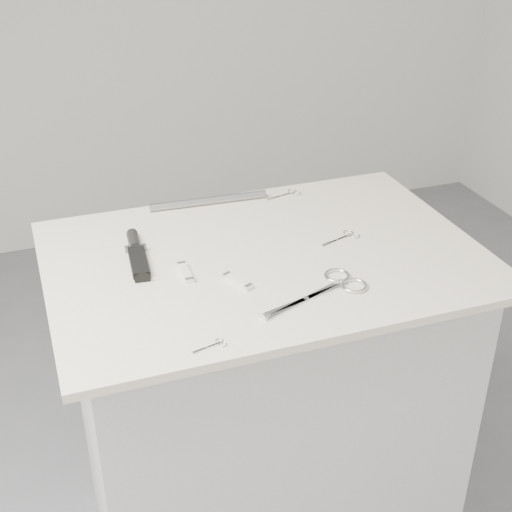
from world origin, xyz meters
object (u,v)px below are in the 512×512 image
object	(u,v)px
tiny_scissors	(214,345)
sheathed_knife	(136,252)
large_shears	(332,287)
pocket_knife_b	(237,281)
embroidery_scissors_b	(288,194)
pocket_knife_a	(185,273)
embroidery_scissors_a	(345,237)
plinth	(264,410)
metal_rail	(209,201)

from	to	relation	value
tiny_scissors	sheathed_knife	world-z (taller)	sheathed_knife
large_shears	pocket_knife_b	bearing A→B (deg)	136.17
large_shears	embroidery_scissors_b	xyz separation A→B (m)	(0.09, 0.48, -0.00)
embroidery_scissors_b	large_shears	bearing A→B (deg)	-115.10
pocket_knife_b	pocket_knife_a	bearing A→B (deg)	27.57
embroidery_scissors_a	plinth	bearing A→B (deg)	165.51
plinth	large_shears	size ratio (longest dim) A/B	3.51
plinth	embroidery_scissors_b	xyz separation A→B (m)	(0.17, 0.29, 0.47)
large_shears	plinth	bearing A→B (deg)	95.15
embroidery_scissors_a	embroidery_scissors_b	size ratio (longest dim) A/B	1.05
embroidery_scissors_a	pocket_knife_a	bearing A→B (deg)	167.35
pocket_knife_b	metal_rail	bearing A→B (deg)	-32.45
embroidery_scissors_a	tiny_scissors	world-z (taller)	same
sheathed_knife	pocket_knife_a	world-z (taller)	sheathed_knife
embroidery_scissors_a	metal_rail	xyz separation A→B (m)	(-0.26, 0.29, 0.01)
tiny_scissors	pocket_knife_b	distance (m)	0.23
large_shears	pocket_knife_a	size ratio (longest dim) A/B	3.09
sheathed_knife	pocket_knife_b	world-z (taller)	sheathed_knife
plinth	tiny_scissors	bearing A→B (deg)	-125.53
metal_rail	tiny_scissors	bearing A→B (deg)	-105.42
embroidery_scissors_b	tiny_scissors	size ratio (longest dim) A/B	1.51
tiny_scissors	pocket_knife_a	world-z (taller)	pocket_knife_a
plinth	metal_rail	world-z (taller)	metal_rail
large_shears	tiny_scissors	world-z (taller)	large_shears
tiny_scissors	sheathed_knife	xyz separation A→B (m)	(-0.07, 0.40, 0.01)
embroidery_scissors_a	metal_rail	distance (m)	0.39
pocket_knife_b	metal_rail	world-z (taller)	metal_rail
sheathed_knife	pocket_knife_a	xyz separation A→B (m)	(0.08, -0.12, -0.00)
plinth	pocket_knife_a	xyz separation A→B (m)	(-0.20, -0.03, 0.48)
pocket_knife_a	embroidery_scissors_a	bearing A→B (deg)	-83.53
tiny_scissors	pocket_knife_a	distance (m)	0.27
tiny_scissors	metal_rail	distance (m)	0.63
large_shears	metal_rail	bearing A→B (deg)	86.07
pocket_knife_a	pocket_knife_b	size ratio (longest dim) A/B	1.06
large_shears	tiny_scissors	distance (m)	0.32
plinth	large_shears	world-z (taller)	large_shears
tiny_scissors	pocket_knife_b	xyz separation A→B (m)	(0.11, 0.20, 0.00)
large_shears	metal_rail	size ratio (longest dim) A/B	0.82
metal_rail	sheathed_knife	bearing A→B (deg)	-138.17
plinth	metal_rail	xyz separation A→B (m)	(-0.05, 0.31, 0.48)
embroidery_scissors_a	embroidery_scissors_b	xyz separation A→B (m)	(-0.04, 0.28, -0.00)
plinth	embroidery_scissors_a	size ratio (longest dim) A/B	8.14
embroidery_scissors_a	metal_rail	bearing A→B (deg)	112.96
tiny_scissors	pocket_knife_a	xyz separation A→B (m)	(0.02, 0.27, 0.00)
sheathed_knife	plinth	bearing A→B (deg)	-103.83
plinth	large_shears	xyz separation A→B (m)	(0.08, -0.19, 0.47)
tiny_scissors	large_shears	bearing A→B (deg)	7.34
large_shears	pocket_knife_b	world-z (taller)	pocket_knife_b
plinth	pocket_knife_a	distance (m)	0.52
pocket_knife_b	large_shears	bearing A→B (deg)	-140.09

